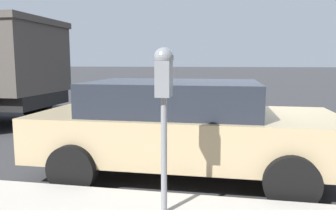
{
  "coord_description": "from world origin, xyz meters",
  "views": [
    {
      "loc": [
        -5.76,
        0.27,
        1.67
      ],
      "look_at": [
        -2.65,
        0.85,
        1.26
      ],
      "focal_mm": 35.0,
      "sensor_mm": 36.0,
      "label": 1
    }
  ],
  "objects": [
    {
      "name": "parking_meter",
      "position": [
        -2.71,
        0.88,
        1.43
      ],
      "size": [
        0.21,
        0.19,
        1.64
      ],
      "color": "gray",
      "rests_on": "sidewalk"
    },
    {
      "name": "ground_plane",
      "position": [
        0.0,
        0.0,
        0.0
      ],
      "size": [
        220.0,
        220.0,
        0.0
      ],
      "primitive_type": "plane",
      "color": "#333335"
    },
    {
      "name": "car_tan",
      "position": [
        -1.06,
        0.92,
        0.75
      ],
      "size": [
        2.13,
        4.3,
        1.4
      ],
      "rotation": [
        0.0,
        0.0,
        3.15
      ],
      "color": "tan",
      "rests_on": "ground_plane"
    }
  ]
}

